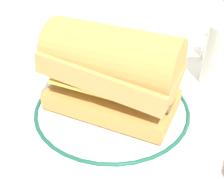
% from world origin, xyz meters
% --- Properties ---
extents(ground_plane, '(1.50, 1.50, 0.00)m').
position_xyz_m(ground_plane, '(0.00, 0.00, 0.00)').
color(ground_plane, white).
extents(plate, '(0.26, 0.26, 0.01)m').
position_xyz_m(plate, '(0.02, -0.01, 0.01)').
color(plate, white).
rests_on(plate, ground_plane).
extents(sausage_sandwich, '(0.21, 0.15, 0.13)m').
position_xyz_m(sausage_sandwich, '(0.02, -0.01, 0.08)').
color(sausage_sandwich, tan).
rests_on(sausage_sandwich, plate).
extents(drinking_glass, '(0.06, 0.06, 0.11)m').
position_xyz_m(drinking_glass, '(0.10, 0.19, 0.05)').
color(drinking_glass, silver).
rests_on(drinking_glass, ground_plane).
extents(salt_shaker, '(0.03, 0.03, 0.07)m').
position_xyz_m(salt_shaker, '(0.05, 0.27, 0.03)').
color(salt_shaker, white).
rests_on(salt_shaker, ground_plane).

